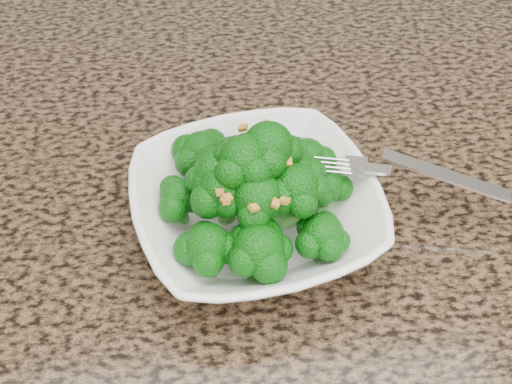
{
  "coord_description": "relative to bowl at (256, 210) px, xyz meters",
  "views": [
    {
      "loc": [
        -0.09,
        -0.02,
        1.35
      ],
      "look_at": [
        -0.06,
        0.36,
        0.95
      ],
      "focal_mm": 45.0,
      "sensor_mm": 36.0,
      "label": 1
    }
  ],
  "objects": [
    {
      "name": "granite_counter",
      "position": [
        0.06,
        -0.06,
        -0.04
      ],
      "size": [
        1.64,
        1.04,
        0.03
      ],
      "primitive_type": "cube",
      "color": "brown",
      "rests_on": "cabinet"
    },
    {
      "name": "fork",
      "position": [
        0.11,
        0.01,
        0.03
      ],
      "size": [
        0.2,
        0.09,
        0.01
      ],
      "primitive_type": null,
      "rotation": [
        0.0,
        0.0,
        -0.32
      ],
      "color": "silver",
      "rests_on": "bowl"
    },
    {
      "name": "bowl",
      "position": [
        0.0,
        0.0,
        0.0
      ],
      "size": [
        0.26,
        0.26,
        0.05
      ],
      "primitive_type": "imported",
      "rotation": [
        0.0,
        0.0,
        0.23
      ],
      "color": "white",
      "rests_on": "granite_counter"
    },
    {
      "name": "garlic_topping",
      "position": [
        -0.0,
        0.0,
        0.11
      ],
      "size": [
        0.11,
        0.11,
        0.01
      ],
      "primitive_type": null,
      "color": "gold",
      "rests_on": "broccoli_pile"
    },
    {
      "name": "broccoli_pile",
      "position": [
        0.0,
        0.0,
        0.06
      ],
      "size": [
        0.19,
        0.19,
        0.08
      ],
      "primitive_type": null,
      "color": "#0B620B",
      "rests_on": "bowl"
    }
  ]
}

